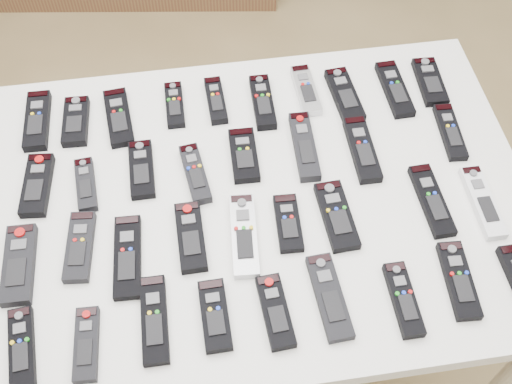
{
  "coord_description": "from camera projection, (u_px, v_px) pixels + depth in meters",
  "views": [
    {
      "loc": [
        -0.09,
        -0.92,
        1.97
      ],
      "look_at": [
        0.03,
        -0.1,
        0.8
      ],
      "focal_mm": 45.0,
      "sensor_mm": 36.0,
      "label": 1
    }
  ],
  "objects": [
    {
      "name": "remote_13",
      "position": [
        195.0,
        174.0,
        1.47
      ],
      "size": [
        0.06,
        0.17,
        0.02
      ],
      "primitive_type": "cube",
      "rotation": [
        0.0,
        0.0,
        0.12
      ],
      "color": "black",
      "rests_on": "table"
    },
    {
      "name": "remote_2",
      "position": [
        119.0,
        118.0,
        1.58
      ],
      "size": [
        0.07,
        0.18,
        0.02
      ],
      "primitive_type": "cube",
      "rotation": [
        0.0,
        0.0,
        0.09
      ],
      "color": "black",
      "rests_on": "table"
    },
    {
      "name": "remote_26",
      "position": [
        483.0,
        202.0,
        1.43
      ],
      "size": [
        0.05,
        0.19,
        0.02
      ],
      "primitive_type": "cube",
      "rotation": [
        0.0,
        0.0,
        -0.01
      ],
      "color": "silver",
      "rests_on": "table"
    },
    {
      "name": "remote_3",
      "position": [
        175.0,
        105.0,
        1.6
      ],
      "size": [
        0.04,
        0.14,
        0.02
      ],
      "primitive_type": "cube",
      "rotation": [
        0.0,
        0.0,
        -0.01
      ],
      "color": "black",
      "rests_on": "table"
    },
    {
      "name": "remote_34",
      "position": [
        459.0,
        280.0,
        1.32
      ],
      "size": [
        0.06,
        0.18,
        0.02
      ],
      "primitive_type": "cube",
      "rotation": [
        0.0,
        0.0,
        -0.07
      ],
      "color": "black",
      "rests_on": "table"
    },
    {
      "name": "remote_27",
      "position": [
        22.0,
        348.0,
        1.23
      ],
      "size": [
        0.06,
        0.17,
        0.02
      ],
      "primitive_type": "cube",
      "rotation": [
        0.0,
        0.0,
        0.09
      ],
      "color": "black",
      "rests_on": "table"
    },
    {
      "name": "remote_31",
      "position": [
        275.0,
        312.0,
        1.28
      ],
      "size": [
        0.06,
        0.16,
        0.02
      ],
      "primitive_type": "cube",
      "rotation": [
        0.0,
        0.0,
        0.06
      ],
      "color": "black",
      "rests_on": "table"
    },
    {
      "name": "remote_19",
      "position": [
        80.0,
        247.0,
        1.36
      ],
      "size": [
        0.07,
        0.17,
        0.02
      ],
      "primitive_type": "cube",
      "rotation": [
        0.0,
        0.0,
        -0.1
      ],
      "color": "black",
      "rests_on": "table"
    },
    {
      "name": "remote_14",
      "position": [
        244.0,
        155.0,
        1.51
      ],
      "size": [
        0.06,
        0.15,
        0.02
      ],
      "primitive_type": "cube",
      "rotation": [
        0.0,
        0.0,
        -0.03
      ],
      "color": "black",
      "rests_on": "table"
    },
    {
      "name": "remote_18",
      "position": [
        19.0,
        264.0,
        1.34
      ],
      "size": [
        0.07,
        0.19,
        0.02
      ],
      "primitive_type": "cube",
      "rotation": [
        0.0,
        0.0,
        -0.02
      ],
      "color": "black",
      "rests_on": "table"
    },
    {
      "name": "remote_24",
      "position": [
        337.0,
        216.0,
        1.41
      ],
      "size": [
        0.07,
        0.18,
        0.02
      ],
      "primitive_type": "cube",
      "rotation": [
        0.0,
        0.0,
        0.05
      ],
      "color": "black",
      "rests_on": "table"
    },
    {
      "name": "remote_25",
      "position": [
        432.0,
        200.0,
        1.43
      ],
      "size": [
        0.06,
        0.19,
        0.02
      ],
      "primitive_type": "cube",
      "rotation": [
        0.0,
        0.0,
        0.03
      ],
      "color": "black",
      "rests_on": "table"
    },
    {
      "name": "remote_15",
      "position": [
        304.0,
        146.0,
        1.52
      ],
      "size": [
        0.06,
        0.2,
        0.02
      ],
      "primitive_type": "cube",
      "rotation": [
        0.0,
        0.0,
        -0.04
      ],
      "color": "black",
      "rests_on": "table"
    },
    {
      "name": "remote_20",
      "position": [
        128.0,
        257.0,
        1.35
      ],
      "size": [
        0.06,
        0.2,
        0.02
      ],
      "primitive_type": "cube",
      "rotation": [
        0.0,
        0.0,
        -0.04
      ],
      "color": "black",
      "rests_on": "table"
    },
    {
      "name": "remote_33",
      "position": [
        403.0,
        300.0,
        1.29
      ],
      "size": [
        0.04,
        0.16,
        0.02
      ],
      "primitive_type": "cube",
      "rotation": [
        0.0,
        0.0,
        -0.0
      ],
      "color": "black",
      "rests_on": "table"
    },
    {
      "name": "remote_28",
      "position": [
        86.0,
        344.0,
        1.24
      ],
      "size": [
        0.05,
        0.15,
        0.02
      ],
      "primitive_type": "cube",
      "rotation": [
        0.0,
        0.0,
        -0.04
      ],
      "color": "black",
      "rests_on": "table"
    },
    {
      "name": "remote_16",
      "position": [
        362.0,
        149.0,
        1.52
      ],
      "size": [
        0.05,
        0.19,
        0.02
      ],
      "primitive_type": "cube",
      "rotation": [
        0.0,
        0.0,
        -0.01
      ],
      "color": "black",
      "rests_on": "table"
    },
    {
      "name": "remote_5",
      "position": [
        263.0,
        102.0,
        1.6
      ],
      "size": [
        0.05,
        0.17,
        0.02
      ],
      "primitive_type": "cube",
      "rotation": [
        0.0,
        0.0,
        -0.02
      ],
      "color": "black",
      "rests_on": "table"
    },
    {
      "name": "remote_29",
      "position": [
        154.0,
        320.0,
        1.27
      ],
      "size": [
        0.05,
        0.19,
        0.02
      ],
      "primitive_type": "cube",
      "rotation": [
        0.0,
        0.0,
        -0.01
      ],
      "color": "black",
      "rests_on": "table"
    },
    {
      "name": "remote_11",
      "position": [
        86.0,
        185.0,
        1.46
      ],
      "size": [
        0.05,
        0.15,
        0.02
      ],
      "primitive_type": "cube",
      "rotation": [
        0.0,
        0.0,
        0.08
      ],
      "color": "black",
      "rests_on": "table"
    },
    {
      "name": "remote_21",
      "position": [
        191.0,
        237.0,
        1.38
      ],
      "size": [
        0.06,
        0.17,
        0.02
      ],
      "primitive_type": "cube",
      "rotation": [
        0.0,
        0.0,
        0.01
      ],
      "color": "black",
      "rests_on": "table"
    },
    {
      "name": "remote_22",
      "position": [
        244.0,
        235.0,
        1.38
      ],
      "size": [
        0.07,
        0.21,
        0.02
      ],
      "primitive_type": "cube",
      "rotation": [
        0.0,
        0.0,
        -0.08
      ],
      "color": "#B7B7BC",
      "rests_on": "table"
    },
    {
      "name": "remote_10",
      "position": [
        37.0,
        185.0,
        1.46
      ],
      "size": [
        0.07,
        0.17,
        0.02
      ],
      "primitive_type": "cube",
      "rotation": [
        0.0,
        0.0,
        -0.1
      ],
      "color": "black",
      "rests_on": "table"
    },
    {
      "name": "remote_7",
      "position": [
        345.0,
        95.0,
        1.62
      ],
      "size": [
        0.07,
        0.18,
        0.02
      ],
      "primitive_type": "cube",
      "rotation": [
        0.0,
        0.0,
        0.07
      ],
      "color": "black",
      "rests_on": "table"
    },
    {
      "name": "remote_32",
      "position": [
        329.0,
        297.0,
        1.3
      ],
      "size": [
        0.06,
        0.19,
        0.02
      ],
      "primitive_type": "cube",
      "rotation": [
        0.0,
        0.0,
        0.05
      ],
      "color": "black",
      "rests_on": "table"
    },
    {
      "name": "remote_9",
      "position": [
        430.0,
        82.0,
        1.65
      ],
      "size": [
        0.07,
        0.16,
        0.02
      ],
      "primitive_type": "cube",
      "rotation": [
        0.0,
        0.0,
        -0.05
      ],
      "color": "black",
      "rests_on": "table"
    },
    {
      "name": "remote_17",
      "position": [
        450.0,
        132.0,
        1.55
      ],
      "size": [
        0.06,
        0.17,
        0.02
      ],
      "primitive_type": "cube",
      "rotation": [
        0.0,
        0.0,
        -0.07
      ],
      "color": "black",
      "rests_on": "table"
    },
    {
      "name": "table",
      "position": [
        256.0,
        211.0,
        1.5
      ],
      "size": [
        1.25,
        0.88,
        0.78
      ],
      "color": "white",
      "rests_on": "ground"
    },
    {
      "name": "remote_1",
      "position": [
        76.0,
        121.0,
        1.57
      ],
      "size": [
        0.07,
        0.15,
        0.02
      ],
      "primitive_type": "cube",
      "rotation": [
        0.0,
        0.0,
        -0.05
      ],
      "color": "black",
      "rests_on": "table"
    },
    {
      "name": "remote_12",
      "position": [
        142.0,
        169.0,
        1.48
      ],
      "size": [
        0.06,
        0.16,
        0.02
      ],
      "primitive_type": "cube",
      "rotation": [
        0.0,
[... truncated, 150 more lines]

